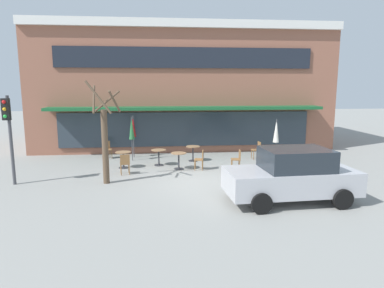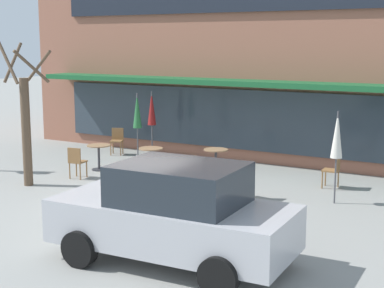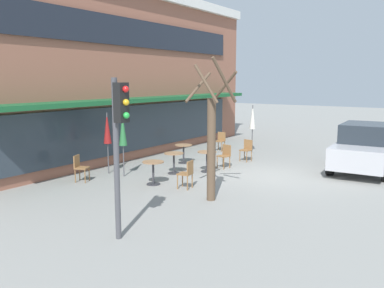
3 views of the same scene
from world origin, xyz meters
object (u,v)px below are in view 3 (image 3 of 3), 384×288
patio_umbrella_cream_folded (253,118)px  traffic_light_pole (119,132)px  cafe_table_mid_patio (184,151)px  cafe_table_streetside (153,169)px  cafe_chair_0 (247,149)px  parked_sedan (364,148)px  cafe_table_by_tree (207,158)px  cafe_chair_4 (225,154)px  cafe_chair_3 (80,166)px  patio_umbrella_green_folded (123,130)px  street_tree (212,139)px  cafe_table_near_wall (174,160)px  patio_umbrella_corner_open (107,129)px  cafe_chair_1 (221,140)px  cafe_chair_2 (187,172)px

patio_umbrella_cream_folded → traffic_light_pole: traffic_light_pole is taller
cafe_table_mid_patio → patio_umbrella_cream_folded: (3.84, -1.20, 1.11)m
cafe_table_streetside → traffic_light_pole: traffic_light_pole is taller
cafe_chair_0 → parked_sedan: bearing=-80.2°
cafe_table_by_tree → cafe_chair_4: size_ratio=0.85×
cafe_chair_3 → traffic_light_pole: 5.72m
patio_umbrella_green_folded → street_tree: (-0.71, -4.02, 0.10)m
cafe_table_near_wall → patio_umbrella_corner_open: bearing=123.3°
patio_umbrella_corner_open → cafe_chair_1: patio_umbrella_corner_open is taller
patio_umbrella_corner_open → traffic_light_pole: size_ratio=0.65×
cafe_chair_2 → cafe_table_mid_patio: bearing=36.8°
cafe_table_mid_patio → cafe_chair_3: (-4.39, 1.11, 0.01)m
cafe_table_mid_patio → street_tree: street_tree is taller
cafe_chair_3 → cafe_chair_0: bearing=-26.1°
cafe_table_near_wall → patio_umbrella_green_folded: 2.11m
cafe_table_streetside → patio_umbrella_cream_folded: 7.26m
cafe_table_streetside → parked_sedan: size_ratio=0.18×
cafe_table_streetside → cafe_chair_2: 1.21m
patio_umbrella_corner_open → cafe_chair_3: size_ratio=2.47×
cafe_table_near_wall → cafe_chair_1: bearing=11.1°
cafe_table_by_tree → street_tree: bearing=-146.1°
cafe_chair_2 → traffic_light_pole: traffic_light_pole is taller
cafe_table_near_wall → cafe_chair_3: 3.28m
patio_umbrella_green_folded → cafe_table_mid_patio: bearing=-7.9°
cafe_table_by_tree → cafe_chair_0: size_ratio=0.85×
cafe_table_near_wall → cafe_chair_1: (5.08, 1.00, 0.01)m
cafe_table_near_wall → street_tree: 3.68m
cafe_chair_4 → parked_sedan: parked_sedan is taller
cafe_table_by_tree → cafe_chair_2: bearing=-162.6°
cafe_table_by_tree → cafe_table_mid_patio: size_ratio=1.00×
patio_umbrella_cream_folded → cafe_chair_3: size_ratio=2.47×
patio_umbrella_green_folded → street_tree: size_ratio=0.56×
street_tree → traffic_light_pole: 3.55m
patio_umbrella_cream_folded → parked_sedan: 5.36m
cafe_table_by_tree → cafe_chair_2: size_ratio=0.85×
cafe_table_streetside → patio_umbrella_corner_open: patio_umbrella_corner_open is taller
cafe_table_near_wall → cafe_table_streetside: (-1.62, -0.37, 0.00)m
cafe_chair_2 → patio_umbrella_corner_open: bearing=87.8°
cafe_chair_3 → parked_sedan: 10.22m
patio_umbrella_cream_folded → cafe_chair_2: 7.17m
patio_umbrella_cream_folded → cafe_chair_1: patio_umbrella_cream_folded is taller
cafe_table_by_tree → cafe_chair_3: size_ratio=0.85×
cafe_table_near_wall → patio_umbrella_green_folded: (-1.33, 1.20, 1.11)m
cafe_chair_0 → cafe_chair_2: same height
parked_sedan → cafe_chair_4: bearing=118.2°
cafe_table_streetside → cafe_chair_0: bearing=-8.5°
patio_umbrella_corner_open → cafe_chair_4: patio_umbrella_corner_open is taller
cafe_table_streetside → patio_umbrella_cream_folded: (7.17, -0.05, 1.11)m
cafe_chair_1 → cafe_chair_3: size_ratio=1.00×
cafe_table_streetside → parked_sedan: bearing=-41.3°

